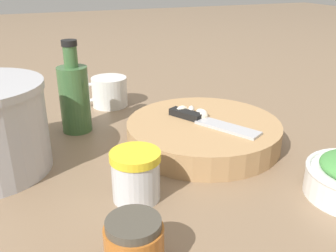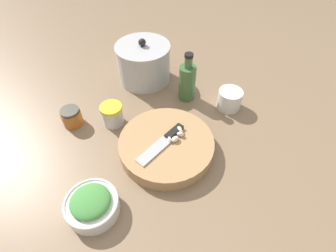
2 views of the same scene
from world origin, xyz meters
name	(u,v)px [view 1 (image 1 of 2)]	position (x,y,z in m)	size (l,w,h in m)	color
ground_plane	(168,141)	(0.00, 0.00, 0.00)	(5.00, 5.00, 0.00)	#7F664C
cutting_board	(203,133)	(-0.03, -0.06, 0.02)	(0.29, 0.29, 0.05)	tan
chef_knife	(206,121)	(-0.04, -0.06, 0.05)	(0.18, 0.12, 0.01)	black
garlic_cloves	(194,112)	(0.00, -0.05, 0.05)	(0.06, 0.06, 0.02)	#F3E8C7
spice_jar	(136,175)	(-0.16, 0.12, 0.04)	(0.07, 0.07, 0.07)	silver
coffee_mug	(109,92)	(0.25, 0.05, 0.04)	(0.09, 0.11, 0.07)	silver
honey_jar	(134,244)	(-0.29, 0.16, 0.03)	(0.07, 0.07, 0.06)	#B26023
oil_bottle	(74,96)	(0.12, 0.15, 0.07)	(0.06, 0.06, 0.19)	#3D6638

